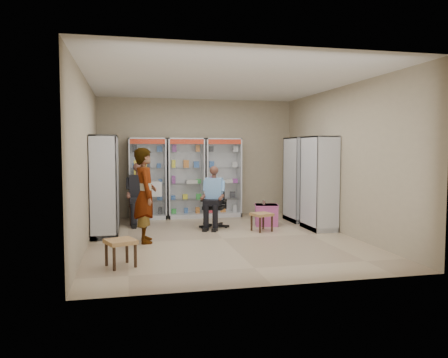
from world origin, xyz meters
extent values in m
plane|color=tan|center=(0.00, 0.00, 0.00)|extent=(6.00, 6.00, 0.00)
cube|color=tan|center=(0.00, 3.00, 1.50)|extent=(5.00, 0.02, 3.00)
cube|color=tan|center=(0.00, -3.00, 1.50)|extent=(5.00, 0.02, 3.00)
cube|color=tan|center=(-2.50, 0.00, 1.50)|extent=(0.02, 6.00, 3.00)
cube|color=tan|center=(2.50, 0.00, 1.50)|extent=(0.02, 6.00, 3.00)
cube|color=silver|center=(0.00, 0.00, 3.00)|extent=(5.00, 6.00, 0.02)
cube|color=#ADB1B5|center=(-1.30, 2.73, 1.00)|extent=(0.90, 0.50, 2.00)
cube|color=silver|center=(-0.35, 2.73, 1.00)|extent=(0.90, 0.50, 2.00)
cube|color=silver|center=(0.60, 2.73, 1.00)|extent=(0.90, 0.50, 2.00)
cube|color=silver|center=(2.23, 1.60, 1.00)|extent=(0.90, 0.50, 2.00)
cube|color=#AEB0B5|center=(2.23, 0.50, 1.00)|extent=(0.90, 0.50, 2.00)
cube|color=silver|center=(-2.23, 1.80, 1.00)|extent=(0.90, 0.50, 2.00)
cube|color=#A4A6AB|center=(-2.23, 0.70, 1.00)|extent=(0.90, 0.50, 2.00)
cube|color=#332113|center=(-1.55, 2.00, 0.47)|extent=(0.42, 0.42, 0.94)
cube|color=black|center=(0.06, 1.20, 0.50)|extent=(0.72, 0.72, 1.00)
cube|color=#AC4581|center=(1.28, 1.20, 0.24)|extent=(0.59, 0.57, 0.47)
cylinder|color=#5A2607|center=(1.23, 1.23, 0.52)|extent=(0.07, 0.07, 0.10)
cube|color=#B4794B|center=(0.97, 0.56, 0.19)|extent=(0.49, 0.49, 0.38)
cube|color=olive|center=(-1.90, -1.64, 0.20)|extent=(0.52, 0.52, 0.40)
imported|color=gray|center=(-1.47, -0.01, 0.88)|extent=(0.45, 0.66, 1.75)
camera|label=1|loc=(-1.79, -8.15, 1.74)|focal=35.00mm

